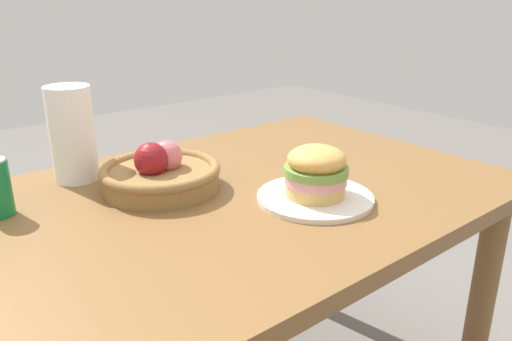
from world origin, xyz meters
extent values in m
cube|color=brown|center=(0.00, 0.00, 0.73)|extent=(1.40, 0.90, 0.04)
cylinder|color=brown|center=(0.62, -0.37, 0.35)|extent=(0.07, 0.07, 0.71)
cylinder|color=brown|center=(0.62, 0.37, 0.35)|extent=(0.07, 0.07, 0.71)
cylinder|color=silver|center=(0.14, -0.16, 0.76)|extent=(0.27, 0.27, 0.01)
cylinder|color=#DBAD60|center=(0.14, -0.16, 0.78)|extent=(0.14, 0.14, 0.03)
cylinder|color=pink|center=(0.14, -0.16, 0.80)|extent=(0.14, 0.14, 0.02)
cylinder|color=olive|center=(0.14, -0.16, 0.82)|extent=(0.15, 0.15, 0.02)
ellipsoid|color=#DF9F4D|center=(0.14, -0.16, 0.85)|extent=(0.13, 0.13, 0.06)
cylinder|color=olive|center=(-0.10, 0.12, 0.78)|extent=(0.28, 0.28, 0.05)
torus|color=olive|center=(-0.10, 0.12, 0.80)|extent=(0.29, 0.29, 0.02)
sphere|color=#D16066|center=(-0.08, 0.13, 0.83)|extent=(0.08, 0.08, 0.08)
sphere|color=maroon|center=(-0.12, 0.12, 0.83)|extent=(0.08, 0.08, 0.08)
cylinder|color=white|center=(-0.23, 0.32, 0.87)|extent=(0.11, 0.11, 0.24)
camera|label=1|loc=(-0.64, -0.90, 1.21)|focal=35.32mm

